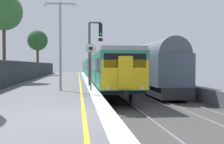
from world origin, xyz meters
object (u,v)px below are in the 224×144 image
object	(u,v)px
signal_gantry	(93,46)
background_tree_centre	(4,13)
speed_limit_sign	(91,61)
platform_lamp_mid	(60,38)
commuter_train_at_platform	(94,67)
background_tree_right	(37,41)
freight_train_adjacent_track	(118,66)

from	to	relation	value
signal_gantry	background_tree_centre	distance (m)	10.70
speed_limit_sign	platform_lamp_mid	size ratio (longest dim) A/B	0.53
platform_lamp_mid	commuter_train_at_platform	bearing A→B (deg)	82.84
speed_limit_sign	platform_lamp_mid	xyz separation A→B (m)	(-1.85, 0.16, 1.38)
platform_lamp_mid	background_tree_centre	bearing A→B (deg)	119.00
platform_lamp_mid	background_tree_right	xyz separation A→B (m)	(-5.28, 29.09, 2.09)
freight_train_adjacent_track	background_tree_centre	size ratio (longest dim) A/B	7.22
commuter_train_at_platform	background_tree_right	bearing A→B (deg)	-178.19
commuter_train_at_platform	signal_gantry	distance (m)	25.11
freight_train_adjacent_track	background_tree_right	size ratio (longest dim) A/B	8.61
speed_limit_sign	commuter_train_at_platform	bearing A→B (deg)	86.42
signal_gantry	background_tree_centre	xyz separation A→B (m)	(-8.06, 6.16, 3.40)
commuter_train_at_platform	signal_gantry	size ratio (longest dim) A/B	12.97
platform_lamp_mid	background_tree_centre	world-z (taller)	background_tree_centre
speed_limit_sign	platform_lamp_mid	world-z (taller)	platform_lamp_mid
platform_lamp_mid	background_tree_right	world-z (taller)	background_tree_right
freight_train_adjacent_track	signal_gantry	distance (m)	26.87
signal_gantry	speed_limit_sign	world-z (taller)	signal_gantry
background_tree_right	freight_train_adjacent_track	bearing A→B (deg)	6.77
signal_gantry	freight_train_adjacent_track	bearing A→B (deg)	78.22
freight_train_adjacent_track	platform_lamp_mid	xyz separation A→B (m)	(-7.70, -30.63, 1.75)
platform_lamp_mid	background_tree_right	size ratio (longest dim) A/B	0.77
signal_gantry	background_tree_centre	world-z (taller)	background_tree_centre
background_tree_centre	background_tree_right	xyz separation A→B (m)	(0.56, 18.56, -1.15)
freight_train_adjacent_track	signal_gantry	world-z (taller)	signal_gantry
signal_gantry	platform_lamp_mid	distance (m)	4.91
freight_train_adjacent_track	background_tree_right	distance (m)	13.62
commuter_train_at_platform	speed_limit_sign	size ratio (longest dim) A/B	21.91
background_tree_right	signal_gantry	bearing A→B (deg)	-73.12
background_tree_right	commuter_train_at_platform	bearing A→B (deg)	1.81
platform_lamp_mid	background_tree_centre	xyz separation A→B (m)	(-5.84, 10.53, 3.24)
background_tree_right	platform_lamp_mid	bearing A→B (deg)	-79.72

